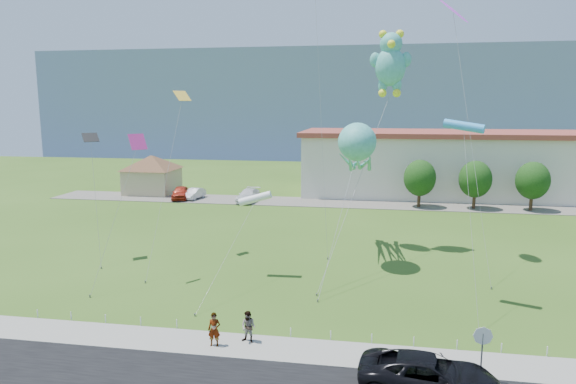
{
  "coord_description": "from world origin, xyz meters",
  "views": [
    {
      "loc": [
        4.9,
        -25.09,
        11.44
      ],
      "look_at": [
        -0.72,
        8.0,
        5.79
      ],
      "focal_mm": 32.0,
      "sensor_mm": 36.0,
      "label": 1
    }
  ],
  "objects": [
    {
      "name": "small_kite_cyan",
      "position": [
        9.76,
        4.88,
        10.24
      ],
      "size": [
        0.93,
        5.4,
        10.76
      ],
      "color": "#3197DF",
      "rests_on": "ground"
    },
    {
      "name": "tree_far",
      "position": [
        22.0,
        34.0,
        3.39
      ],
      "size": [
        3.6,
        3.6,
        5.47
      ],
      "color": "#3F2B19",
      "rests_on": "ground"
    },
    {
      "name": "octopus_kite",
      "position": [
        3.67,
        12.05,
        8.3
      ],
      "size": [
        3.24,
        13.56,
        10.3
      ],
      "color": "teal",
      "rests_on": "ground"
    },
    {
      "name": "pavilion",
      "position": [
        -24.0,
        38.0,
        3.02
      ],
      "size": [
        9.2,
        9.2,
        5.0
      ],
      "color": "tan",
      "rests_on": "ground"
    },
    {
      "name": "tree_mid",
      "position": [
        16.0,
        34.0,
        3.39
      ],
      "size": [
        3.6,
        3.6,
        5.47
      ],
      "color": "#3F2B19",
      "rests_on": "ground"
    },
    {
      "name": "stop_sign",
      "position": [
        9.5,
        -4.21,
        1.87
      ],
      "size": [
        0.8,
        0.07,
        2.5
      ],
      "color": "slate",
      "rests_on": "ground"
    },
    {
      "name": "parking_strip",
      "position": [
        0.0,
        35.0,
        0.03
      ],
      "size": [
        70.0,
        6.0,
        0.06
      ],
      "primitive_type": "cube",
      "color": "#59544C",
      "rests_on": "ground"
    },
    {
      "name": "small_kite_pink",
      "position": [
        -10.25,
        5.28,
        8.25
      ],
      "size": [
        2.5,
        4.32,
        9.61
      ],
      "color": "#D32F89",
      "rests_on": "ground"
    },
    {
      "name": "small_kite_purple",
      "position": [
        10.21,
        14.45,
        17.74
      ],
      "size": [
        3.2,
        7.81,
        18.89
      ],
      "color": "#C836DB",
      "rests_on": "ground"
    },
    {
      "name": "warehouse",
      "position": [
        26.0,
        44.0,
        4.12
      ],
      "size": [
        61.0,
        15.0,
        8.2
      ],
      "color": "beige",
      "rests_on": "ground"
    },
    {
      "name": "hill_ridge",
      "position": [
        0.0,
        120.0,
        12.5
      ],
      "size": [
        160.0,
        50.0,
        25.0
      ],
      "primitive_type": "cube",
      "color": "gray",
      "rests_on": "ground"
    },
    {
      "name": "sidewalk",
      "position": [
        0.0,
        -2.75,
        0.05
      ],
      "size": [
        80.0,
        2.5,
        0.1
      ],
      "primitive_type": "cube",
      "color": "gray",
      "rests_on": "ground"
    },
    {
      "name": "teddy_bear_kite",
      "position": [
        5.9,
        16.32,
        14.79
      ],
      "size": [
        5.9,
        12.82,
        17.17
      ],
      "color": "teal",
      "rests_on": "ground"
    },
    {
      "name": "tree_near",
      "position": [
        10.0,
        34.0,
        3.39
      ],
      "size": [
        3.6,
        3.6,
        5.47
      ],
      "color": "#3F2B19",
      "rests_on": "ground"
    },
    {
      "name": "pedestrian_left",
      "position": [
        -2.42,
        -2.99,
        0.92
      ],
      "size": [
        0.64,
        0.45,
        1.64
      ],
      "primitive_type": "imported",
      "rotation": [
        0.0,
        0.0,
        0.1
      ],
      "color": "gray",
      "rests_on": "sidewalk"
    },
    {
      "name": "small_kite_yellow",
      "position": [
        -9.56,
        11.42,
        10.7
      ],
      "size": [
        1.29,
        8.05,
        12.62
      ],
      "color": "gold",
      "rests_on": "ground"
    },
    {
      "name": "suv",
      "position": [
        7.28,
        -5.5,
        0.83
      ],
      "size": [
        5.83,
        3.21,
        1.55
      ],
      "primitive_type": "imported",
      "rotation": [
        0.0,
        0.0,
        1.45
      ],
      "color": "black",
      "rests_on": "road"
    },
    {
      "name": "parked_car_silver",
      "position": [
        -17.06,
        34.69,
        0.7
      ],
      "size": [
        1.9,
        4.05,
        1.29
      ],
      "primitive_type": "imported",
      "rotation": [
        0.0,
        0.0,
        -0.14
      ],
      "color": "#B5B4BB",
      "rests_on": "parking_strip"
    },
    {
      "name": "small_kite_white",
      "position": [
        -2.91,
        7.66,
        5.3
      ],
      "size": [
        2.04,
        8.5,
        5.78
      ],
      "color": "white",
      "rests_on": "ground"
    },
    {
      "name": "small_kite_black",
      "position": [
        -15.65,
        9.62,
        8.24
      ],
      "size": [
        2.45,
        3.33,
        9.58
      ],
      "color": "black",
      "rests_on": "ground"
    },
    {
      "name": "parked_car_red",
      "position": [
        -18.65,
        34.23,
        0.84
      ],
      "size": [
        2.86,
        4.89,
        1.56
      ],
      "primitive_type": "imported",
      "rotation": [
        0.0,
        0.0,
        0.23
      ],
      "color": "#A82614",
      "rests_on": "parking_strip"
    },
    {
      "name": "pedestrian_right",
      "position": [
        -0.9,
        -2.36,
        0.88
      ],
      "size": [
        0.88,
        0.77,
        1.56
      ],
      "primitive_type": "imported",
      "rotation": [
        0.0,
        0.0,
        -0.26
      ],
      "color": "gray",
      "rests_on": "sidewalk"
    },
    {
      "name": "parked_car_white",
      "position": [
        -10.0,
        34.09,
        0.79
      ],
      "size": [
        2.26,
        5.12,
        1.46
      ],
      "primitive_type": "imported",
      "rotation": [
        0.0,
        0.0,
        -0.04
      ],
      "color": "silver",
      "rests_on": "parking_strip"
    },
    {
      "name": "ground",
      "position": [
        0.0,
        0.0,
        0.0
      ],
      "size": [
        160.0,
        160.0,
        0.0
      ],
      "primitive_type": "plane",
      "color": "#325217",
      "rests_on": "ground"
    },
    {
      "name": "rope_fence",
      "position": [
        0.0,
        -1.3,
        0.25
      ],
      "size": [
        26.05,
        0.05,
        0.5
      ],
      "color": "white",
      "rests_on": "ground"
    }
  ]
}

